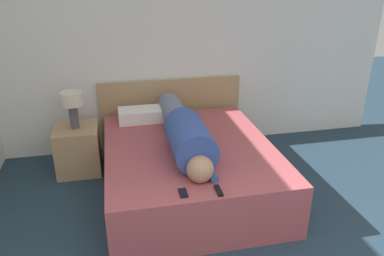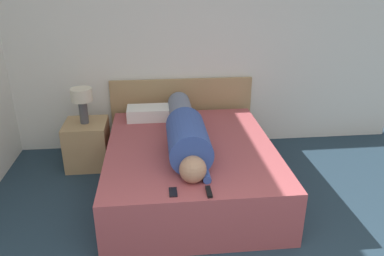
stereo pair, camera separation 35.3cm
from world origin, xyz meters
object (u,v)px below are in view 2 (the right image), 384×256
(cell_phone, at_px, (173,192))
(tv_remote, at_px, (209,192))
(nightstand, at_px, (87,144))
(bed, at_px, (191,168))
(person_lying, at_px, (186,132))
(pillow_near_headboard, at_px, (152,113))
(table_lamp, at_px, (82,99))

(cell_phone, bearing_deg, tv_remote, -6.93)
(nightstand, distance_m, tv_remote, 2.00)
(bed, distance_m, person_lying, 0.43)
(nightstand, relative_size, cell_phone, 4.10)
(nightstand, xyz_separation_m, pillow_near_headboard, (0.77, 0.08, 0.33))
(bed, bearing_deg, pillow_near_headboard, 116.17)
(bed, xyz_separation_m, tv_remote, (0.06, -0.89, 0.27))
(nightstand, height_order, person_lying, person_lying)
(cell_phone, bearing_deg, nightstand, 120.97)
(bed, relative_size, table_lamp, 4.83)
(table_lamp, bearing_deg, bed, -30.89)
(table_lamp, relative_size, person_lying, 0.23)
(table_lamp, height_order, person_lying, table_lamp)
(bed, bearing_deg, tv_remote, -86.29)
(bed, bearing_deg, person_lying, -144.43)
(cell_phone, bearing_deg, bed, 75.30)
(table_lamp, distance_m, pillow_near_headboard, 0.81)
(bed, height_order, table_lamp, table_lamp)
(bed, distance_m, table_lamp, 1.45)
(pillow_near_headboard, relative_size, tv_remote, 3.92)
(person_lying, relative_size, tv_remote, 11.70)
(table_lamp, height_order, tv_remote, table_lamp)
(table_lamp, bearing_deg, tv_remote, -52.55)
(tv_remote, bearing_deg, person_lying, 97.14)
(bed, xyz_separation_m, nightstand, (-1.15, 0.69, 0.00))
(pillow_near_headboard, height_order, tv_remote, pillow_near_headboard)
(cell_phone, bearing_deg, person_lying, 77.95)
(nightstand, distance_m, cell_phone, 1.82)
(nightstand, height_order, cell_phone, cell_phone)
(person_lying, height_order, cell_phone, person_lying)
(nightstand, distance_m, table_lamp, 0.56)
(table_lamp, xyz_separation_m, person_lying, (1.10, -0.72, -0.14))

